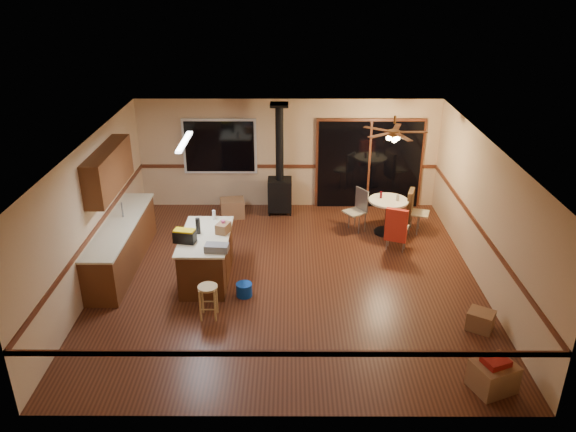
{
  "coord_description": "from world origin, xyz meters",
  "views": [
    {
      "loc": [
        0.03,
        -9.08,
        5.4
      ],
      "look_at": [
        0.0,
        0.3,
        1.15
      ],
      "focal_mm": 35.0,
      "sensor_mm": 36.0,
      "label": 1
    }
  ],
  "objects_px": {
    "kitchen_island": "(207,257)",
    "toolbox_grey": "(217,248)",
    "chair_left": "(359,205)",
    "box_corner_b": "(480,320)",
    "dining_table": "(388,211)",
    "toolbox_black": "(185,237)",
    "chair_near": "(396,225)",
    "blue_bucket": "(244,290)",
    "chair_right": "(411,206)",
    "box_under_window": "(233,208)",
    "bar_stool": "(209,302)",
    "wood_stove": "(280,184)",
    "box_corner_a": "(493,376)"
  },
  "relations": [
    {
      "from": "blue_bucket",
      "to": "box_under_window",
      "type": "xyz_separation_m",
      "value": [
        -0.52,
        3.4,
        0.1
      ]
    },
    {
      "from": "kitchen_island",
      "to": "bar_stool",
      "type": "bearing_deg",
      "value": -81.21
    },
    {
      "from": "kitchen_island",
      "to": "box_corner_a",
      "type": "relative_size",
      "value": 3.03
    },
    {
      "from": "blue_bucket",
      "to": "box_corner_a",
      "type": "xyz_separation_m",
      "value": [
        3.61,
        -2.37,
        0.09
      ]
    },
    {
      "from": "toolbox_black",
      "to": "box_corner_a",
      "type": "relative_size",
      "value": 0.69
    },
    {
      "from": "bar_stool",
      "to": "chair_near",
      "type": "bearing_deg",
      "value": 33.89
    },
    {
      "from": "toolbox_grey",
      "to": "chair_right",
      "type": "relative_size",
      "value": 0.57
    },
    {
      "from": "kitchen_island",
      "to": "box_under_window",
      "type": "bearing_deg",
      "value": 85.8
    },
    {
      "from": "dining_table",
      "to": "box_corner_b",
      "type": "distance_m",
      "value": 3.67
    },
    {
      "from": "toolbox_black",
      "to": "chair_near",
      "type": "height_order",
      "value": "toolbox_black"
    },
    {
      "from": "toolbox_black",
      "to": "box_corner_b",
      "type": "relative_size",
      "value": 0.97
    },
    {
      "from": "box_under_window",
      "to": "box_corner_b",
      "type": "relative_size",
      "value": 1.36
    },
    {
      "from": "toolbox_black",
      "to": "box_under_window",
      "type": "bearing_deg",
      "value": 80.37
    },
    {
      "from": "bar_stool",
      "to": "chair_left",
      "type": "distance_m",
      "value": 4.41
    },
    {
      "from": "wood_stove",
      "to": "chair_right",
      "type": "distance_m",
      "value": 3.03
    },
    {
      "from": "chair_near",
      "to": "box_corner_a",
      "type": "distance_m",
      "value": 4.13
    },
    {
      "from": "toolbox_grey",
      "to": "box_corner_b",
      "type": "relative_size",
      "value": 1.02
    },
    {
      "from": "bar_stool",
      "to": "box_corner_b",
      "type": "distance_m",
      "value": 4.42
    },
    {
      "from": "chair_left",
      "to": "chair_right",
      "type": "xyz_separation_m",
      "value": [
        1.14,
        -0.05,
        0.01
      ]
    },
    {
      "from": "bar_stool",
      "to": "chair_left",
      "type": "height_order",
      "value": "chair_left"
    },
    {
      "from": "chair_near",
      "to": "box_under_window",
      "type": "bearing_deg",
      "value": 153.66
    },
    {
      "from": "blue_bucket",
      "to": "chair_right",
      "type": "bearing_deg",
      "value": 37.69
    },
    {
      "from": "chair_near",
      "to": "chair_left",
      "type": "bearing_deg",
      "value": 122.08
    },
    {
      "from": "dining_table",
      "to": "chair_right",
      "type": "relative_size",
      "value": 1.21
    },
    {
      "from": "blue_bucket",
      "to": "chair_left",
      "type": "relative_size",
      "value": 0.51
    },
    {
      "from": "dining_table",
      "to": "box_corner_b",
      "type": "bearing_deg",
      "value": -74.8
    },
    {
      "from": "toolbox_grey",
      "to": "chair_near",
      "type": "bearing_deg",
      "value": 26.57
    },
    {
      "from": "chair_near",
      "to": "box_corner_a",
      "type": "bearing_deg",
      "value": -80.75
    },
    {
      "from": "toolbox_grey",
      "to": "box_corner_b",
      "type": "xyz_separation_m",
      "value": [
        4.31,
        -0.96,
        -0.8
      ]
    },
    {
      "from": "toolbox_grey",
      "to": "dining_table",
      "type": "relative_size",
      "value": 0.47
    },
    {
      "from": "dining_table",
      "to": "wood_stove",
      "type": "bearing_deg",
      "value": 155.07
    },
    {
      "from": "blue_bucket",
      "to": "chair_right",
      "type": "height_order",
      "value": "chair_right"
    },
    {
      "from": "wood_stove",
      "to": "box_corner_b",
      "type": "distance_m",
      "value": 5.7
    },
    {
      "from": "dining_table",
      "to": "bar_stool",
      "type": "bearing_deg",
      "value": -137.07
    },
    {
      "from": "toolbox_grey",
      "to": "chair_left",
      "type": "distance_m",
      "value": 3.88
    },
    {
      "from": "toolbox_grey",
      "to": "box_corner_a",
      "type": "distance_m",
      "value": 4.75
    },
    {
      "from": "chair_right",
      "to": "bar_stool",
      "type": "bearing_deg",
      "value": -140.17
    },
    {
      "from": "chair_near",
      "to": "box_corner_b",
      "type": "distance_m",
      "value": 2.85
    },
    {
      "from": "wood_stove",
      "to": "chair_near",
      "type": "relative_size",
      "value": 3.6
    },
    {
      "from": "chair_left",
      "to": "box_under_window",
      "type": "distance_m",
      "value": 2.93
    },
    {
      "from": "kitchen_island",
      "to": "chair_right",
      "type": "relative_size",
      "value": 2.4
    },
    {
      "from": "wood_stove",
      "to": "dining_table",
      "type": "distance_m",
      "value": 2.59
    },
    {
      "from": "kitchen_island",
      "to": "toolbox_grey",
      "type": "xyz_separation_m",
      "value": [
        0.29,
        -0.6,
        0.51
      ]
    },
    {
      "from": "chair_left",
      "to": "box_corner_b",
      "type": "bearing_deg",
      "value": -66.92
    },
    {
      "from": "blue_bucket",
      "to": "chair_left",
      "type": "height_order",
      "value": "chair_left"
    },
    {
      "from": "chair_left",
      "to": "box_under_window",
      "type": "relative_size",
      "value": 1.04
    },
    {
      "from": "chair_near",
      "to": "kitchen_island",
      "type": "bearing_deg",
      "value": -163.45
    },
    {
      "from": "toolbox_grey",
      "to": "chair_near",
      "type": "xyz_separation_m",
      "value": [
        3.39,
        1.69,
        -0.37
      ]
    },
    {
      "from": "toolbox_black",
      "to": "chair_left",
      "type": "height_order",
      "value": "toolbox_black"
    },
    {
      "from": "wood_stove",
      "to": "blue_bucket",
      "type": "bearing_deg",
      "value": -98.95
    }
  ]
}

